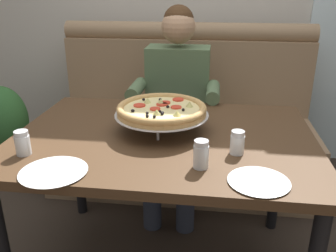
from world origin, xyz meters
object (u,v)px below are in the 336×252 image
at_px(pizza, 162,110).
at_px(shaker_oregano, 237,144).
at_px(shaker_parmesan, 201,156).
at_px(booth_bench, 183,129).
at_px(plate_near_left, 259,180).
at_px(potted_plant, 4,127).
at_px(plate_near_right, 53,170).
at_px(dining_table, 164,151).
at_px(shaker_pepper_flakes, 23,145).
at_px(diner_main, 176,99).

bearing_deg(pizza, shaker_oregano, -31.12).
bearing_deg(shaker_oregano, shaker_parmesan, -135.04).
bearing_deg(shaker_parmesan, booth_bench, 98.20).
distance_m(booth_bench, plate_near_left, 1.43).
distance_m(booth_bench, shaker_parmesan, 1.32).
bearing_deg(potted_plant, plate_near_right, -51.57).
relative_size(dining_table, plate_near_left, 6.25).
height_order(booth_bench, shaker_pepper_flakes, booth_bench).
distance_m(shaker_pepper_flakes, plate_near_left, 0.91).
xyz_separation_m(shaker_oregano, plate_near_left, (0.07, -0.22, -0.03)).
bearing_deg(pizza, diner_main, 90.39).
xyz_separation_m(plate_near_left, potted_plant, (-1.72, 1.22, -0.38)).
distance_m(pizza, shaker_pepper_flakes, 0.60).
height_order(shaker_pepper_flakes, plate_near_left, shaker_pepper_flakes).
height_order(shaker_parmesan, plate_near_left, shaker_parmesan).
relative_size(plate_near_left, plate_near_right, 0.87).
relative_size(diner_main, shaker_parmesan, 11.76).
height_order(diner_main, shaker_oregano, diner_main).
height_order(booth_bench, shaker_oregano, booth_bench).
bearing_deg(shaker_parmesan, dining_table, 121.51).
bearing_deg(dining_table, potted_plant, 147.64).
relative_size(diner_main, shaker_pepper_flakes, 12.75).
relative_size(shaker_pepper_flakes, potted_plant, 0.14).
bearing_deg(diner_main, shaker_parmesan, -78.48).
relative_size(diner_main, shaker_oregano, 13.20).
bearing_deg(plate_near_left, booth_bench, 106.05).
distance_m(diner_main, plate_near_left, 1.14).
relative_size(shaker_parmesan, potted_plant, 0.15).
distance_m(shaker_oregano, plate_near_right, 0.71).
xyz_separation_m(shaker_pepper_flakes, plate_near_right, (0.18, -0.13, -0.03)).
bearing_deg(shaker_pepper_flakes, plate_near_right, -35.38).
relative_size(booth_bench, shaker_parmesan, 16.88).
height_order(shaker_parmesan, potted_plant, shaker_parmesan).
bearing_deg(dining_table, shaker_oregano, -26.12).
height_order(diner_main, plate_near_right, diner_main).
relative_size(diner_main, plate_near_left, 5.93).
relative_size(booth_bench, plate_near_left, 8.51).
relative_size(shaker_oregano, plate_near_left, 0.45).
xyz_separation_m(shaker_pepper_flakes, plate_near_left, (0.91, -0.10, -0.03)).
xyz_separation_m(diner_main, plate_near_left, (0.40, -1.07, 0.06)).
height_order(booth_bench, plate_near_left, booth_bench).
relative_size(dining_table, shaker_pepper_flakes, 13.43).
bearing_deg(shaker_oregano, plate_near_left, -73.53).
distance_m(booth_bench, shaker_oregano, 1.22).
bearing_deg(diner_main, pizza, -89.61).
bearing_deg(plate_near_right, diner_main, 73.51).
bearing_deg(booth_bench, dining_table, -90.00).
relative_size(booth_bench, plate_near_right, 7.44).
xyz_separation_m(shaker_oregano, potted_plant, (-1.65, 1.00, -0.41)).
xyz_separation_m(diner_main, shaker_parmesan, (0.20, -0.98, 0.09)).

